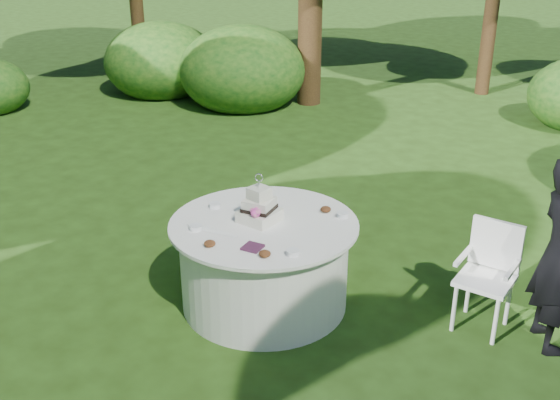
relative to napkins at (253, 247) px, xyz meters
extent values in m
plane|color=#223C10|center=(-0.15, 0.44, -0.78)|extent=(80.00, 80.00, 0.00)
cube|color=#471E3A|center=(0.00, 0.00, 0.00)|extent=(0.14, 0.14, 0.02)
ellipsoid|color=white|center=(-0.43, 0.10, 0.00)|extent=(0.48, 0.07, 0.01)
cylinder|color=silver|center=(-0.15, 0.44, -0.41)|extent=(1.40, 1.40, 0.74)
cylinder|color=white|center=(-0.15, 0.44, -0.02)|extent=(1.56, 1.56, 0.03)
cube|color=white|center=(-0.19, 0.44, 0.04)|extent=(0.33, 0.33, 0.10)
cube|color=beige|center=(-0.19, 0.44, 0.14)|extent=(0.23, 0.23, 0.10)
cube|color=beige|center=(-0.19, 0.44, 0.24)|extent=(0.19, 0.19, 0.10)
cube|color=black|center=(-0.19, 0.44, 0.11)|extent=(0.24, 0.24, 0.03)
sphere|color=#EB45AF|center=(-0.15, 0.32, 0.13)|extent=(0.08, 0.08, 0.08)
cylinder|color=silver|center=(-0.19, 0.44, 0.32)|extent=(0.01, 0.01, 0.05)
torus|color=silver|center=(-0.19, 0.44, 0.38)|extent=(0.07, 0.02, 0.07)
cube|color=white|center=(1.58, 0.92, -0.34)|extent=(0.45, 0.45, 0.04)
cube|color=silver|center=(1.60, 1.11, -0.10)|extent=(0.41, 0.09, 0.41)
cylinder|color=silver|center=(1.39, 0.78, -0.57)|extent=(0.03, 0.03, 0.42)
cylinder|color=white|center=(1.72, 0.74, -0.57)|extent=(0.03, 0.03, 0.42)
cylinder|color=white|center=(1.43, 1.11, -0.57)|extent=(0.03, 0.03, 0.42)
cylinder|color=silver|center=(1.76, 1.07, -0.57)|extent=(0.03, 0.03, 0.42)
cube|color=white|center=(1.38, 0.95, -0.18)|extent=(0.08, 0.37, 0.03)
cube|color=silver|center=(1.77, 0.90, -0.18)|extent=(0.08, 0.37, 0.03)
cylinder|color=white|center=(-0.66, 0.50, 0.01)|extent=(0.10, 0.10, 0.04)
cylinder|color=white|center=(-0.43, 0.89, 0.01)|extent=(0.10, 0.10, 0.04)
cylinder|color=white|center=(-0.56, 0.06, 0.01)|extent=(0.10, 0.10, 0.04)
cylinder|color=white|center=(0.39, 0.83, 0.01)|extent=(0.10, 0.10, 0.04)
cylinder|color=white|center=(0.31, 0.05, 0.01)|extent=(0.10, 0.10, 0.04)
ellipsoid|color=#562D16|center=(0.14, -0.07, 0.02)|extent=(0.09, 0.09, 0.05)
ellipsoid|color=#562D16|center=(0.22, 0.86, 0.02)|extent=(0.09, 0.09, 0.05)
ellipsoid|color=#562D16|center=(-0.30, -0.12, 0.02)|extent=(0.09, 0.09, 0.05)
camera|label=1|loc=(2.21, -3.78, 2.31)|focal=42.00mm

